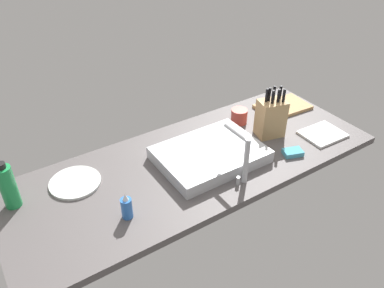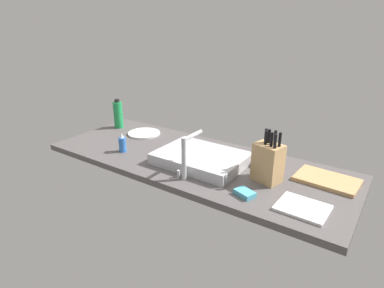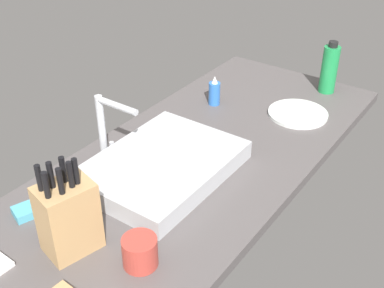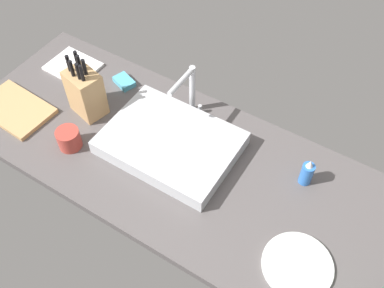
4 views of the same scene
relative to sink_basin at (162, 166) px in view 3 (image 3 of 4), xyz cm
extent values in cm
cube|color=#514C4C|center=(6.46, -2.96, -4.73)|extent=(175.62, 67.24, 3.50)
cube|color=#B7BABF|center=(0.00, 0.00, 0.00)|extent=(47.56, 35.03, 5.95)
cylinder|color=#B7BABF|center=(-3.60, 20.90, 8.07)|extent=(2.40, 2.40, 22.10)
cylinder|color=#B7BABF|center=(-3.60, 13.41, 18.12)|extent=(2.00, 14.97, 2.00)
cylinder|color=#B7BABF|center=(-0.10, 20.90, -0.98)|extent=(1.60, 1.60, 4.00)
cube|color=tan|center=(-37.89, -1.14, 6.61)|extent=(15.08, 12.73, 19.17)
cylinder|color=black|center=(-42.50, -1.49, 19.61)|extent=(1.69, 1.69, 6.83)
cylinder|color=black|center=(-41.59, 1.88, 19.61)|extent=(1.69, 1.69, 6.83)
cylinder|color=black|center=(-39.68, -2.88, 19.61)|extent=(1.69, 1.69, 6.83)
cylinder|color=black|center=(-39.33, 0.62, 19.61)|extent=(1.69, 1.69, 6.83)
cylinder|color=black|center=(-36.64, -3.39, 19.61)|extent=(1.69, 1.69, 6.83)
cylinder|color=black|center=(-36.23, -0.06, 19.61)|extent=(1.69, 1.69, 6.83)
cylinder|color=black|center=(-35.00, -3.45, 19.61)|extent=(1.69, 1.69, 6.83)
cylinder|color=blue|center=(47.94, 12.46, 1.47)|extent=(4.42, 4.42, 8.89)
cone|color=silver|center=(47.94, 12.46, 7.31)|extent=(2.43, 2.43, 2.80)
cylinder|color=#1E8E47|center=(83.55, -18.56, 6.48)|extent=(6.50, 6.50, 18.92)
cylinder|color=black|center=(83.55, -18.56, 17.04)|extent=(3.57, 3.57, 2.20)
cylinder|color=silver|center=(58.44, -17.85, -2.38)|extent=(22.04, 22.04, 1.20)
cylinder|color=#B23D33|center=(-32.35, -18.72, 0.92)|extent=(8.67, 8.67, 7.79)
cube|color=#4CA3BC|center=(-35.50, 18.17, -1.78)|extent=(10.47, 8.61, 2.40)
camera|label=1|loc=(86.10, 116.87, 107.04)|focal=36.38mm
camera|label=2|loc=(-88.58, 137.89, 72.77)|focal=30.40mm
camera|label=3|loc=(-94.36, -77.94, 85.15)|focal=45.75mm
camera|label=4|loc=(59.68, -80.90, 125.97)|focal=41.08mm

